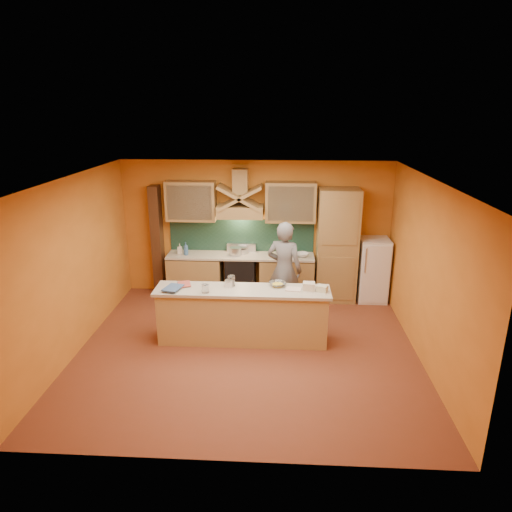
# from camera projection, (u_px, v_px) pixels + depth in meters

# --- Properties ---
(floor) EXTENTS (5.50, 5.00, 0.01)m
(floor) POSITION_uv_depth(u_px,v_px,m) (247.00, 349.00, 7.52)
(floor) COLOR brown
(floor) RESTS_ON ground
(ceiling) EXTENTS (5.50, 5.00, 0.01)m
(ceiling) POSITION_uv_depth(u_px,v_px,m) (246.00, 179.00, 6.64)
(ceiling) COLOR white
(ceiling) RESTS_ON wall_back
(wall_back) EXTENTS (5.50, 0.02, 2.80)m
(wall_back) POSITION_uv_depth(u_px,v_px,m) (256.00, 229.00, 9.45)
(wall_back) COLOR orange
(wall_back) RESTS_ON floor
(wall_front) EXTENTS (5.50, 0.02, 2.80)m
(wall_front) POSITION_uv_depth(u_px,v_px,m) (228.00, 352.00, 4.71)
(wall_front) COLOR orange
(wall_front) RESTS_ON floor
(wall_left) EXTENTS (0.02, 5.00, 2.80)m
(wall_left) POSITION_uv_depth(u_px,v_px,m) (74.00, 266.00, 7.23)
(wall_left) COLOR orange
(wall_left) RESTS_ON floor
(wall_right) EXTENTS (0.02, 5.00, 2.80)m
(wall_right) POSITION_uv_depth(u_px,v_px,m) (427.00, 273.00, 6.93)
(wall_right) COLOR orange
(wall_right) RESTS_ON floor
(base_cabinet_left) EXTENTS (1.10, 0.60, 0.86)m
(base_cabinet_left) POSITION_uv_depth(u_px,v_px,m) (196.00, 276.00, 9.54)
(base_cabinet_left) COLOR #A27E4A
(base_cabinet_left) RESTS_ON floor
(base_cabinet_right) EXTENTS (1.10, 0.60, 0.86)m
(base_cabinet_right) POSITION_uv_depth(u_px,v_px,m) (286.00, 278.00, 9.43)
(base_cabinet_right) COLOR #A27E4A
(base_cabinet_right) RESTS_ON floor
(counter_top) EXTENTS (3.00, 0.62, 0.04)m
(counter_top) POSITION_uv_depth(u_px,v_px,m) (241.00, 256.00, 9.34)
(counter_top) COLOR #BEB4A0
(counter_top) RESTS_ON base_cabinet_left
(stove) EXTENTS (0.60, 0.58, 0.90)m
(stove) POSITION_uv_depth(u_px,v_px,m) (241.00, 276.00, 9.48)
(stove) COLOR black
(stove) RESTS_ON floor
(backsplash) EXTENTS (3.00, 0.03, 0.70)m
(backsplash) POSITION_uv_depth(u_px,v_px,m) (242.00, 235.00, 9.50)
(backsplash) COLOR #173429
(backsplash) RESTS_ON wall_back
(range_hood) EXTENTS (0.92, 0.50, 0.24)m
(range_hood) POSITION_uv_depth(u_px,v_px,m) (240.00, 211.00, 9.10)
(range_hood) COLOR #A27E4A
(range_hood) RESTS_ON wall_back
(hood_chimney) EXTENTS (0.30, 0.30, 0.50)m
(hood_chimney) POSITION_uv_depth(u_px,v_px,m) (240.00, 181.00, 9.01)
(hood_chimney) COLOR #A27E4A
(hood_chimney) RESTS_ON wall_back
(upper_cabinet_left) EXTENTS (1.00, 0.35, 0.80)m
(upper_cabinet_left) POSITION_uv_depth(u_px,v_px,m) (191.00, 201.00, 9.17)
(upper_cabinet_left) COLOR #A27E4A
(upper_cabinet_left) RESTS_ON wall_back
(upper_cabinet_right) EXTENTS (1.00, 0.35, 0.80)m
(upper_cabinet_right) POSITION_uv_depth(u_px,v_px,m) (291.00, 202.00, 9.06)
(upper_cabinet_right) COLOR #A27E4A
(upper_cabinet_right) RESTS_ON wall_back
(pantry_column) EXTENTS (0.80, 0.60, 2.30)m
(pantry_column) POSITION_uv_depth(u_px,v_px,m) (337.00, 246.00, 9.15)
(pantry_column) COLOR #A27E4A
(pantry_column) RESTS_ON floor
(fridge) EXTENTS (0.58, 0.60, 1.30)m
(fridge) POSITION_uv_depth(u_px,v_px,m) (373.00, 270.00, 9.27)
(fridge) COLOR white
(fridge) RESTS_ON floor
(trim_column_left) EXTENTS (0.20, 0.30, 2.30)m
(trim_column_left) POSITION_uv_depth(u_px,v_px,m) (157.00, 241.00, 9.50)
(trim_column_left) COLOR #472816
(trim_column_left) RESTS_ON floor
(island_body) EXTENTS (2.80, 0.55, 0.88)m
(island_body) POSITION_uv_depth(u_px,v_px,m) (243.00, 317.00, 7.67)
(island_body) COLOR tan
(island_body) RESTS_ON floor
(island_top) EXTENTS (2.90, 0.62, 0.05)m
(island_top) POSITION_uv_depth(u_px,v_px,m) (242.00, 291.00, 7.52)
(island_top) COLOR #BEB4A0
(island_top) RESTS_ON island_body
(person) EXTENTS (0.78, 0.64, 1.84)m
(person) POSITION_uv_depth(u_px,v_px,m) (284.00, 270.00, 8.46)
(person) COLOR slate
(person) RESTS_ON floor
(pot_large) EXTENTS (0.30, 0.30, 0.17)m
(pot_large) POSITION_uv_depth(u_px,v_px,m) (235.00, 252.00, 9.29)
(pot_large) COLOR silver
(pot_large) RESTS_ON stove
(pot_small) EXTENTS (0.28, 0.28, 0.13)m
(pot_small) POSITION_uv_depth(u_px,v_px,m) (243.00, 251.00, 9.41)
(pot_small) COLOR silver
(pot_small) RESTS_ON stove
(soap_bottle_a) EXTENTS (0.11, 0.11, 0.21)m
(soap_bottle_a) POSITION_uv_depth(u_px,v_px,m) (180.00, 249.00, 9.36)
(soap_bottle_a) COLOR beige
(soap_bottle_a) RESTS_ON counter_top
(soap_bottle_b) EXTENTS (0.10, 0.10, 0.27)m
(soap_bottle_b) POSITION_uv_depth(u_px,v_px,m) (186.00, 249.00, 9.28)
(soap_bottle_b) COLOR #38629A
(soap_bottle_b) RESTS_ON counter_top
(bowl_back) EXTENTS (0.29, 0.29, 0.08)m
(bowl_back) POSITION_uv_depth(u_px,v_px,m) (302.00, 255.00, 9.20)
(bowl_back) COLOR silver
(bowl_back) RESTS_ON counter_top
(dish_rack) EXTENTS (0.29, 0.24, 0.09)m
(dish_rack) POSITION_uv_depth(u_px,v_px,m) (289.00, 256.00, 9.09)
(dish_rack) COLOR white
(dish_rack) RESTS_ON counter_top
(book_lower) EXTENTS (0.28, 0.33, 0.03)m
(book_lower) POSITION_uv_depth(u_px,v_px,m) (178.00, 285.00, 7.66)
(book_lower) COLOR #B24A3F
(book_lower) RESTS_ON island_top
(book_upper) EXTENTS (0.33, 0.40, 0.03)m
(book_upper) POSITION_uv_depth(u_px,v_px,m) (166.00, 287.00, 7.50)
(book_upper) COLOR #3D5886
(book_upper) RESTS_ON island_top
(jar_large) EXTENTS (0.16, 0.16, 0.17)m
(jar_large) POSITION_uv_depth(u_px,v_px,m) (231.00, 281.00, 7.63)
(jar_large) COLOR silver
(jar_large) RESTS_ON island_top
(jar_small) EXTENTS (0.13, 0.13, 0.13)m
(jar_small) POSITION_uv_depth(u_px,v_px,m) (205.00, 289.00, 7.35)
(jar_small) COLOR silver
(jar_small) RESTS_ON island_top
(kitchen_scale) EXTENTS (0.14, 0.14, 0.10)m
(kitchen_scale) POSITION_uv_depth(u_px,v_px,m) (229.00, 284.00, 7.60)
(kitchen_scale) COLOR white
(kitchen_scale) RESTS_ON island_top
(mixing_bowl) EXTENTS (0.35, 0.35, 0.07)m
(mixing_bowl) POSITION_uv_depth(u_px,v_px,m) (278.00, 284.00, 7.63)
(mixing_bowl) COLOR white
(mixing_bowl) RESTS_ON island_top
(cloth) EXTENTS (0.28, 0.22, 0.02)m
(cloth) POSITION_uv_depth(u_px,v_px,m) (293.00, 289.00, 7.48)
(cloth) COLOR beige
(cloth) RESTS_ON island_top
(grocery_bag_a) EXTENTS (0.21, 0.17, 0.13)m
(grocery_bag_a) POSITION_uv_depth(u_px,v_px,m) (309.00, 286.00, 7.46)
(grocery_bag_a) COLOR beige
(grocery_bag_a) RESTS_ON island_top
(grocery_bag_b) EXTENTS (0.20, 0.18, 0.10)m
(grocery_bag_b) POSITION_uv_depth(u_px,v_px,m) (322.00, 288.00, 7.41)
(grocery_bag_b) COLOR beige
(grocery_bag_b) RESTS_ON island_top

